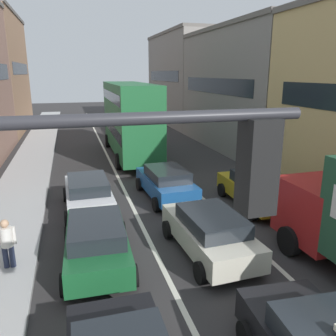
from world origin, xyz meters
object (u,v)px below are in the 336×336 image
Objects in this scene: hatchback_centre_lane_third at (166,182)px; sedan_left_lane_third at (88,193)px; bus_mid_queue_primary at (130,117)px; sedan_right_lane_behind_truck at (256,189)px; sedan_centre_lane_second at (210,231)px; pedestrian_mid_sidewalk at (7,242)px; wagon_left_lane_second at (97,240)px; traffic_light_pole at (39,317)px.

hatchback_centre_lane_third and sedan_left_lane_third have the same top height.
sedan_left_lane_third is 10.23m from bus_mid_queue_primary.
bus_mid_queue_primary is at bearing 19.27° from sedan_right_lane_behind_truck.
sedan_centre_lane_second is 5.41m from hatchback_centre_lane_third.
bus_mid_queue_primary is 14.97m from pedestrian_mid_sidewalk.
wagon_left_lane_second is 14.46m from bus_mid_queue_primary.
traffic_light_pole is at bearing 156.95° from hatchback_centre_lane_third.
pedestrian_mid_sidewalk is at bearing 102.55° from traffic_light_pole.
traffic_light_pole reaches higher than sedan_left_lane_third.
sedan_centre_lane_second is 14.39m from bus_mid_queue_primary.
sedan_centre_lane_second and sedan_left_lane_third have the same top height.
wagon_left_lane_second is at bearing 141.50° from hatchback_centre_lane_third.
hatchback_centre_lane_third is (4.48, 12.28, -3.02)m from traffic_light_pole.
bus_mid_queue_primary reaches higher than hatchback_centre_lane_third.
traffic_light_pole reaches higher than bus_mid_queue_primary.
sedan_centre_lane_second is 6.15m from pedestrian_mid_sidewalk.
bus_mid_queue_primary reaches higher than sedan_centre_lane_second.
traffic_light_pole is 8.71m from sedan_centre_lane_second.
sedan_left_lane_third is (-3.60, -0.58, 0.00)m from hatchback_centre_lane_third.
sedan_centre_lane_second and sedan_right_lane_behind_truck have the same top height.
traffic_light_pole is at bearing 169.14° from bus_mid_queue_primary.
bus_mid_queue_primary is 6.34× the size of pedestrian_mid_sidewalk.
traffic_light_pole is 13.41m from hatchback_centre_lane_third.
sedan_left_lane_third is 1.01× the size of sedan_right_lane_behind_truck.
sedan_centre_lane_second is 0.42× the size of bus_mid_queue_primary.
sedan_centre_lane_second is at bearing -93.54° from wagon_left_lane_second.
hatchback_centre_lane_third is at bearing 69.95° from traffic_light_pole.
sedan_right_lane_behind_truck is at bearing -64.83° from wagon_left_lane_second.
sedan_left_lane_third is at bearing 79.00° from sedan_right_lane_behind_truck.
pedestrian_mid_sidewalk reaches higher than hatchback_centre_lane_third.
pedestrian_mid_sidewalk reaches higher than wagon_left_lane_second.
wagon_left_lane_second is at bearing 81.43° from sedan_centre_lane_second.
traffic_light_pole is 3.31× the size of pedestrian_mid_sidewalk.
sedan_right_lane_behind_truck is at bearing -49.52° from sedan_centre_lane_second.
wagon_left_lane_second is 7.77m from sedan_right_lane_behind_truck.
sedan_left_lane_third is (0.88, 11.70, -3.02)m from traffic_light_pole.
traffic_light_pole is 7.88m from wagon_left_lane_second.
hatchback_centre_lane_third is 2.64× the size of pedestrian_mid_sidewalk.
sedan_centre_lane_second is 1.00× the size of hatchback_centre_lane_third.
sedan_right_lane_behind_truck is at bearing 107.39° from pedestrian_mid_sidewalk.
bus_mid_queue_primary is (4.33, 21.12, -0.99)m from traffic_light_pole.
sedan_left_lane_third is 7.30m from sedan_right_lane_behind_truck.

